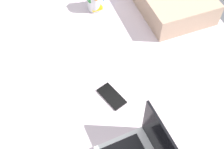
% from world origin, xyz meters
% --- Properties ---
extents(bed_mattress, '(1.80, 1.40, 0.18)m').
position_xyz_m(bed_mattress, '(0.00, 0.00, 0.09)').
color(bed_mattress, silver).
rests_on(bed_mattress, ground).
extents(snack_cup, '(0.12, 0.10, 0.15)m').
position_xyz_m(snack_cup, '(-0.35, 0.07, 0.24)').
color(snack_cup, silver).
rests_on(snack_cup, bed_mattress).
extents(cell_phone, '(0.15, 0.11, 0.01)m').
position_xyz_m(cell_phone, '(0.25, -0.06, 0.18)').
color(cell_phone, black).
rests_on(cell_phone, bed_mattress).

